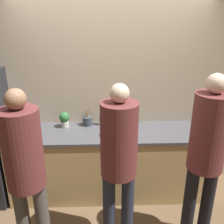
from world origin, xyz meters
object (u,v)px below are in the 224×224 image
person_left (25,166)px  person_center (119,155)px  fruit_bowl (118,132)px  potted_plant (64,119)px  cup_red (22,133)px  bottle_green (132,117)px  bottle_clear (101,118)px  utensil_crock (87,121)px  person_right (207,149)px

person_left → person_center: bearing=10.5°
fruit_bowl → potted_plant: bearing=158.7°
potted_plant → cup_red: bearing=-150.6°
bottle_green → cup_red: bearing=-166.1°
person_left → bottle_clear: size_ratio=7.26×
utensil_crock → bottle_green: bottle_green is taller
person_center → bottle_green: size_ratio=6.77×
utensil_crock → bottle_green: 0.61m
bottle_clear → fruit_bowl: bearing=-57.3°
person_right → bottle_green: bearing=120.4°
person_center → cup_red: 1.34m
bottle_clear → potted_plant: 0.49m
fruit_bowl → bottle_green: 0.41m
bottle_clear → potted_plant: size_ratio=1.18×
utensil_crock → potted_plant: (-0.30, -0.05, 0.05)m
utensil_crock → person_center: bearing=-70.4°
fruit_bowl → bottle_clear: size_ratio=1.54×
person_right → bottle_clear: bearing=135.3°
bottle_green → potted_plant: bottle_green is taller
utensil_crock → person_right: bearing=-39.8°
fruit_bowl → person_left: bearing=-135.9°
person_center → bottle_clear: person_center is taller
person_left → potted_plant: 1.14m
person_left → potted_plant: bearing=80.6°
bottle_green → cup_red: 1.43m
person_left → utensil_crock: (0.48, 1.17, -0.07)m
potted_plant → fruit_bowl: bearing=-21.3°
potted_plant → bottle_green: bearing=4.5°
person_center → fruit_bowl: bearing=87.1°
bottle_green → person_right: bearing=-59.6°
person_right → cup_red: bearing=160.9°
person_right → fruit_bowl: person_right is taller
utensil_crock → cup_red: size_ratio=2.46×
person_right → bottle_green: (-0.60, 1.03, -0.08)m
person_center → cup_red: (-1.14, 0.70, -0.09)m
fruit_bowl → cup_red: (-1.17, -0.00, 0.00)m
bottle_clear → cup_red: 1.02m
person_right → cup_red: person_right is taller
person_left → bottle_green: 1.62m
person_center → person_right: person_right is taller
cup_red → person_center: bearing=-31.4°
utensil_crock → fruit_bowl: bearing=-38.9°
potted_plant → person_left: bearing=-99.4°
person_center → bottle_clear: 1.03m
bottle_clear → person_right: bearing=-44.7°
person_right → person_left: bearing=-174.5°
bottle_clear → cup_red: (-0.97, -0.32, -0.04)m
fruit_bowl → potted_plant: size_ratio=1.82×
person_right → bottle_green: size_ratio=7.08×
fruit_bowl → bottle_green: bottle_green is taller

